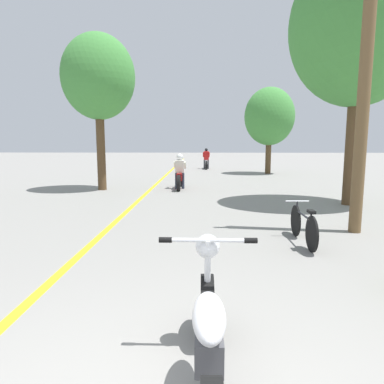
# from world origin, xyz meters

# --- Properties ---
(lane_stripe_center) EXTENTS (0.14, 48.00, 0.01)m
(lane_stripe_center) POSITION_xyz_m (-1.70, 12.61, 0.00)
(lane_stripe_center) COLOR yellow
(lane_stripe_center) RESTS_ON ground
(utility_pole) EXTENTS (1.10, 0.24, 6.99)m
(utility_pole) POSITION_xyz_m (3.40, 5.23, 3.59)
(utility_pole) COLOR brown
(utility_pole) RESTS_ON ground
(roadside_tree_right_near) EXTENTS (3.76, 3.38, 7.12)m
(roadside_tree_right_near) POSITION_xyz_m (4.56, 8.36, 4.94)
(roadside_tree_right_near) COLOR #513A23
(roadside_tree_right_near) RESTS_ON ground
(roadside_tree_right_far) EXTENTS (2.85, 2.57, 4.93)m
(roadside_tree_right_far) POSITION_xyz_m (4.16, 18.43, 3.27)
(roadside_tree_right_far) COLOR #513A23
(roadside_tree_right_far) RESTS_ON ground
(roadside_tree_left) EXTENTS (2.71, 2.44, 5.77)m
(roadside_tree_left) POSITION_xyz_m (-3.55, 11.33, 4.17)
(roadside_tree_left) COLOR #513A23
(roadside_tree_left) RESTS_ON ground
(motorcycle_foreground) EXTENTS (0.83, 2.04, 1.02)m
(motorcycle_foreground) POSITION_xyz_m (0.33, 0.67, 0.42)
(motorcycle_foreground) COLOR black
(motorcycle_foreground) RESTS_ON ground
(motorcycle_rider_lead) EXTENTS (0.50, 2.04, 1.38)m
(motorcycle_rider_lead) POSITION_xyz_m (-0.58, 11.74, 0.53)
(motorcycle_rider_lead) COLOR black
(motorcycle_rider_lead) RESTS_ON ground
(motorcycle_rider_far) EXTENTS (0.50, 1.98, 1.42)m
(motorcycle_rider_far) POSITION_xyz_m (0.61, 22.09, 0.53)
(motorcycle_rider_far) COLOR black
(motorcycle_rider_far) RESTS_ON ground
(bicycle_parked) EXTENTS (0.44, 1.59, 0.71)m
(bicycle_parked) POSITION_xyz_m (2.11, 4.40, 0.33)
(bicycle_parked) COLOR black
(bicycle_parked) RESTS_ON ground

